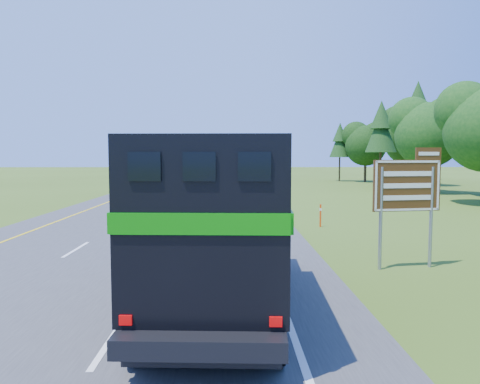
{
  "coord_description": "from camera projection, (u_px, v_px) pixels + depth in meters",
  "views": [
    {
      "loc": [
        4.23,
        -7.19,
        3.69
      ],
      "look_at": [
        4.71,
        17.15,
        1.81
      ],
      "focal_mm": 35.0,
      "sensor_mm": 36.0,
      "label": 1
    }
  ],
  "objects": [
    {
      "name": "lane_markings",
      "position": [
        196.0,
        186.0,
        57.21
      ],
      "size": [
        11.15,
        260.0,
        0.01
      ],
      "color": "yellow",
      "rests_on": "road"
    },
    {
      "name": "far_car",
      "position": [
        203.0,
        167.0,
        122.78
      ],
      "size": [
        1.89,
        4.29,
        1.44
      ],
      "primitive_type": "imported",
      "rotation": [
        0.0,
        0.0,
        0.05
      ],
      "color": "silver",
      "rests_on": "road"
    },
    {
      "name": "white_suv",
      "position": [
        167.0,
        178.0,
        59.54
      ],
      "size": [
        3.21,
        6.58,
        1.8
      ],
      "primitive_type": "imported",
      "rotation": [
        0.0,
        0.0,
        -0.03
      ],
      "color": "white",
      "rests_on": "road"
    },
    {
      "name": "exit_sign",
      "position": [
        408.0,
        190.0,
        15.19
      ],
      "size": [
        2.32,
        0.43,
        3.97
      ],
      "rotation": [
        0.0,
        0.0,
        0.15
      ],
      "color": "gray",
      "rests_on": "ground"
    },
    {
      "name": "road",
      "position": [
        196.0,
        186.0,
        57.21
      ],
      "size": [
        15.0,
        260.0,
        0.04
      ],
      "primitive_type": "cube",
      "color": "#38383A",
      "rests_on": "ground"
    },
    {
      "name": "delineator",
      "position": [
        320.0,
        215.0,
        24.3
      ],
      "size": [
        0.1,
        0.05,
        1.19
      ],
      "color": "#E93D0C",
      "rests_on": "ground"
    },
    {
      "name": "horse_truck",
      "position": [
        219.0,
        219.0,
        11.21
      ],
      "size": [
        3.24,
        9.15,
        3.99
      ],
      "rotation": [
        0.0,
        0.0,
        -0.05
      ],
      "color": "black",
      "rests_on": "road"
    }
  ]
}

